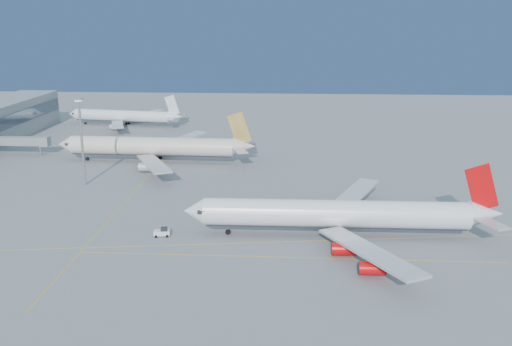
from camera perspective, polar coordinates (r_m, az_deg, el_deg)
name	(u,v)px	position (r m, az deg, el deg)	size (l,w,h in m)	color
ground	(269,232)	(134.10, 1.30, -5.97)	(500.00, 500.00, 0.00)	slate
jet_bridge	(20,141)	(223.99, -22.49, 2.96)	(23.60, 3.60, 6.90)	gray
taxiway_lines	(210,222)	(141.26, -4.60, -4.88)	(118.86, 140.00, 0.02)	#E2AB0C
airliner_virgin	(342,214)	(131.27, 8.59, -4.12)	(72.18, 65.03, 17.85)	white
airliner_etihad	(156,147)	(199.74, -9.98, 2.63)	(69.57, 64.36, 18.18)	beige
airliner_third	(125,116)	(270.67, -13.01, 5.57)	(56.23, 51.38, 15.10)	white
pushback_tug	(162,232)	(133.38, -9.36, -5.86)	(3.88, 2.69, 2.05)	white
light_mast	(81,135)	(175.24, -17.07, 3.70)	(2.25, 2.25, 26.04)	gray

